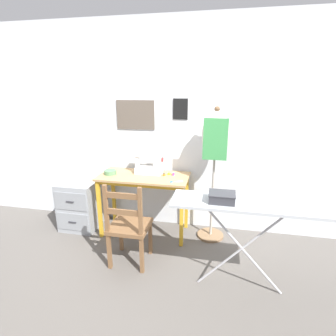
{
  "coord_description": "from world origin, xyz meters",
  "views": [
    {
      "loc": [
        0.88,
        -2.6,
        1.77
      ],
      "look_at": [
        0.3,
        0.23,
        0.88
      ],
      "focal_mm": 28.0,
      "sensor_mm": 36.0,
      "label": 1
    }
  ],
  "objects_px": {
    "thread_spool_near_machine": "(164,175)",
    "thread_spool_far_edge": "(173,174)",
    "thread_spool_mid_table": "(169,174)",
    "filing_cabinet": "(82,203)",
    "sewing_machine": "(150,163)",
    "ironing_board": "(246,207)",
    "storage_box": "(222,197)",
    "wooden_chair": "(129,226)",
    "scissors": "(174,182)",
    "fabric_bowl": "(110,172)",
    "dress_form": "(215,145)"
  },
  "relations": [
    {
      "from": "thread_spool_mid_table",
      "to": "dress_form",
      "type": "bearing_deg",
      "value": -2.76
    },
    {
      "from": "dress_form",
      "to": "storage_box",
      "type": "xyz_separation_m",
      "value": [
        0.09,
        -0.85,
        -0.26
      ]
    },
    {
      "from": "thread_spool_far_edge",
      "to": "fabric_bowl",
      "type": "bearing_deg",
      "value": -172.89
    },
    {
      "from": "sewing_machine",
      "to": "thread_spool_far_edge",
      "type": "relative_size",
      "value": 7.79
    },
    {
      "from": "thread_spool_mid_table",
      "to": "wooden_chair",
      "type": "height_order",
      "value": "wooden_chair"
    },
    {
      "from": "thread_spool_near_machine",
      "to": "thread_spool_mid_table",
      "type": "relative_size",
      "value": 0.86
    },
    {
      "from": "scissors",
      "to": "thread_spool_far_edge",
      "type": "relative_size",
      "value": 3.37
    },
    {
      "from": "scissors",
      "to": "storage_box",
      "type": "distance_m",
      "value": 0.84
    },
    {
      "from": "thread_spool_far_edge",
      "to": "filing_cabinet",
      "type": "distance_m",
      "value": 1.3
    },
    {
      "from": "scissors",
      "to": "fabric_bowl",
      "type": "bearing_deg",
      "value": 172.14
    },
    {
      "from": "wooden_chair",
      "to": "dress_form",
      "type": "height_order",
      "value": "dress_form"
    },
    {
      "from": "fabric_bowl",
      "to": "thread_spool_far_edge",
      "type": "height_order",
      "value": "fabric_bowl"
    },
    {
      "from": "scissors",
      "to": "thread_spool_near_machine",
      "type": "distance_m",
      "value": 0.23
    },
    {
      "from": "thread_spool_mid_table",
      "to": "storage_box",
      "type": "distance_m",
      "value": 1.08
    },
    {
      "from": "thread_spool_mid_table",
      "to": "thread_spool_far_edge",
      "type": "xyz_separation_m",
      "value": [
        0.06,
        -0.02,
        0.0
      ]
    },
    {
      "from": "thread_spool_near_machine",
      "to": "thread_spool_far_edge",
      "type": "bearing_deg",
      "value": 21.33
    },
    {
      "from": "fabric_bowl",
      "to": "wooden_chair",
      "type": "relative_size",
      "value": 0.16
    },
    {
      "from": "fabric_bowl",
      "to": "dress_form",
      "type": "bearing_deg",
      "value": 4.1
    },
    {
      "from": "dress_form",
      "to": "ironing_board",
      "type": "height_order",
      "value": "dress_form"
    },
    {
      "from": "sewing_machine",
      "to": "thread_spool_far_edge",
      "type": "bearing_deg",
      "value": -5.59
    },
    {
      "from": "thread_spool_mid_table",
      "to": "wooden_chair",
      "type": "xyz_separation_m",
      "value": [
        -0.28,
        -0.7,
        -0.36
      ]
    },
    {
      "from": "thread_spool_mid_table",
      "to": "storage_box",
      "type": "xyz_separation_m",
      "value": [
        0.62,
        -0.88,
        0.12
      ]
    },
    {
      "from": "thread_spool_near_machine",
      "to": "thread_spool_far_edge",
      "type": "distance_m",
      "value": 0.11
    },
    {
      "from": "wooden_chair",
      "to": "ironing_board",
      "type": "height_order",
      "value": "wooden_chair"
    },
    {
      "from": "thread_spool_mid_table",
      "to": "filing_cabinet",
      "type": "bearing_deg",
      "value": -176.79
    },
    {
      "from": "sewing_machine",
      "to": "ironing_board",
      "type": "distance_m",
      "value": 1.37
    },
    {
      "from": "thread_spool_near_machine",
      "to": "storage_box",
      "type": "distance_m",
      "value": 1.06
    },
    {
      "from": "fabric_bowl",
      "to": "ironing_board",
      "type": "height_order",
      "value": "ironing_board"
    },
    {
      "from": "dress_form",
      "to": "thread_spool_near_machine",
      "type": "bearing_deg",
      "value": -176.67
    },
    {
      "from": "sewing_machine",
      "to": "fabric_bowl",
      "type": "height_order",
      "value": "sewing_machine"
    },
    {
      "from": "sewing_machine",
      "to": "dress_form",
      "type": "bearing_deg",
      "value": -2.62
    },
    {
      "from": "sewing_machine",
      "to": "ironing_board",
      "type": "bearing_deg",
      "value": -39.3
    },
    {
      "from": "sewing_machine",
      "to": "wooden_chair",
      "type": "bearing_deg",
      "value": -93.69
    },
    {
      "from": "fabric_bowl",
      "to": "filing_cabinet",
      "type": "height_order",
      "value": "fabric_bowl"
    },
    {
      "from": "wooden_chair",
      "to": "ironing_board",
      "type": "bearing_deg",
      "value": -7.99
    },
    {
      "from": "thread_spool_mid_table",
      "to": "storage_box",
      "type": "relative_size",
      "value": 0.2
    },
    {
      "from": "wooden_chair",
      "to": "ironing_board",
      "type": "distance_m",
      "value": 1.18
    },
    {
      "from": "scissors",
      "to": "wooden_chair",
      "type": "bearing_deg",
      "value": -129.03
    },
    {
      "from": "ironing_board",
      "to": "storage_box",
      "type": "bearing_deg",
      "value": -173.11
    },
    {
      "from": "thread_spool_mid_table",
      "to": "storage_box",
      "type": "height_order",
      "value": "storage_box"
    },
    {
      "from": "thread_spool_far_edge",
      "to": "ironing_board",
      "type": "distance_m",
      "value": 1.13
    },
    {
      "from": "thread_spool_near_machine",
      "to": "wooden_chair",
      "type": "xyz_separation_m",
      "value": [
        -0.23,
        -0.64,
        -0.36
      ]
    },
    {
      "from": "filing_cabinet",
      "to": "storage_box",
      "type": "xyz_separation_m",
      "value": [
        1.78,
        -0.81,
        0.59
      ]
    },
    {
      "from": "thread_spool_far_edge",
      "to": "filing_cabinet",
      "type": "xyz_separation_m",
      "value": [
        -1.21,
        -0.05,
        -0.47
      ]
    },
    {
      "from": "filing_cabinet",
      "to": "ironing_board",
      "type": "distance_m",
      "value": 2.19
    },
    {
      "from": "filing_cabinet",
      "to": "fabric_bowl",
      "type": "bearing_deg",
      "value": -6.26
    },
    {
      "from": "fabric_bowl",
      "to": "wooden_chair",
      "type": "bearing_deg",
      "value": -53.86
    },
    {
      "from": "thread_spool_far_edge",
      "to": "wooden_chair",
      "type": "distance_m",
      "value": 0.84
    },
    {
      "from": "thread_spool_near_machine",
      "to": "filing_cabinet",
      "type": "xyz_separation_m",
      "value": [
        -1.11,
        -0.01,
        -0.47
      ]
    },
    {
      "from": "thread_spool_mid_table",
      "to": "thread_spool_far_edge",
      "type": "bearing_deg",
      "value": -18.87
    }
  ]
}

